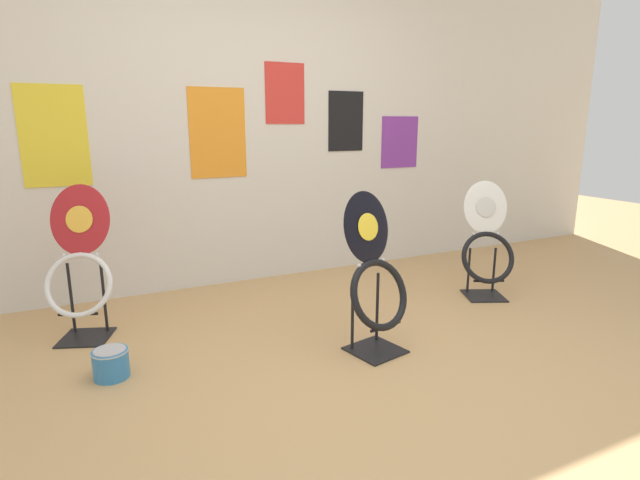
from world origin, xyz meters
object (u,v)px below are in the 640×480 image
object	(u,v)px
toilet_seat_display_white_plain	(487,246)
paint_can	(111,363)
toilet_seat_display_jazz_black	(375,281)
toilet_seat_display_crimson_swirl	(80,267)

from	to	relation	value
toilet_seat_display_white_plain	paint_can	bearing A→B (deg)	-177.72
toilet_seat_display_white_plain	toilet_seat_display_jazz_black	distance (m)	1.32
toilet_seat_display_jazz_black	paint_can	bearing A→B (deg)	166.76
toilet_seat_display_crimson_swirl	toilet_seat_display_jazz_black	xyz separation A→B (m)	(1.48, -0.94, -0.03)
toilet_seat_display_white_plain	toilet_seat_display_crimson_swirl	bearing A→B (deg)	169.49
toilet_seat_display_crimson_swirl	toilet_seat_display_jazz_black	world-z (taller)	toilet_seat_display_crimson_swirl
toilet_seat_display_jazz_black	paint_can	xyz separation A→B (m)	(-1.38, 0.33, -0.34)
toilet_seat_display_white_plain	toilet_seat_display_jazz_black	bearing A→B (deg)	-160.99
toilet_seat_display_crimson_swirl	toilet_seat_display_jazz_black	size ratio (longest dim) A/B	1.01
toilet_seat_display_white_plain	toilet_seat_display_jazz_black	size ratio (longest dim) A/B	0.94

